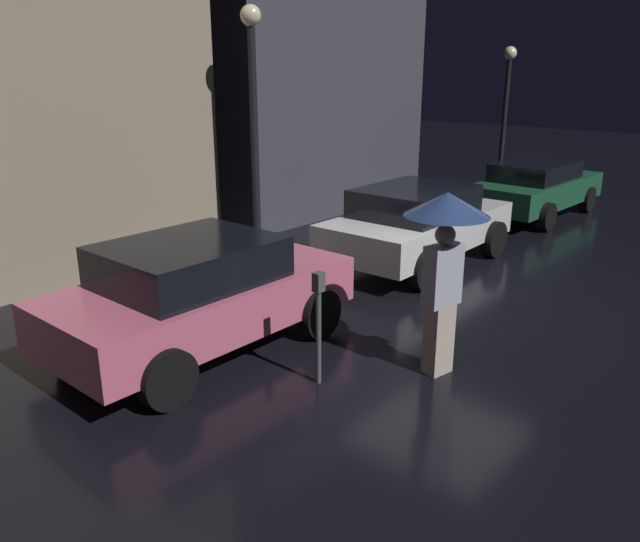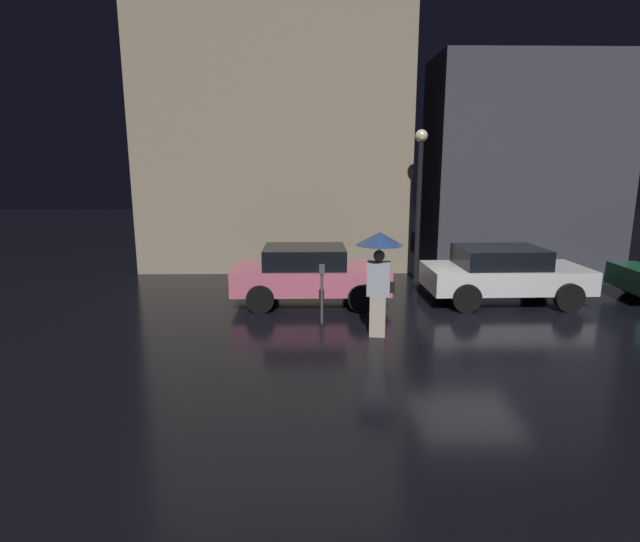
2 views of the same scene
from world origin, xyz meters
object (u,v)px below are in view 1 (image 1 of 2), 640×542
at_px(parked_car_white, 417,223).
at_px(parked_car_green, 536,187).
at_px(parked_car_pink, 199,292).
at_px(street_lamp_far, 506,96).
at_px(street_lamp_near, 253,101).
at_px(parking_meter, 319,316).
at_px(pedestrian_with_umbrella, 445,241).

distance_m(parked_car_white, parked_car_green, 5.20).
height_order(parked_car_pink, street_lamp_far, street_lamp_far).
bearing_deg(street_lamp_near, parking_meter, -125.66).
bearing_deg(parked_car_pink, parked_car_green, -0.93).
bearing_deg(street_lamp_near, parked_car_green, -19.95).
relative_size(parked_car_pink, parked_car_white, 0.97).
height_order(parking_meter, street_lamp_near, street_lamp_near).
distance_m(parked_car_green, parking_meter, 10.09).
bearing_deg(parked_car_pink, street_lamp_near, 35.93).
xyz_separation_m(parked_car_white, pedestrian_with_umbrella, (-3.61, -2.63, 0.87)).
bearing_deg(parked_car_white, pedestrian_with_umbrella, -145.10).
bearing_deg(pedestrian_with_umbrella, street_lamp_far, -146.49).
xyz_separation_m(parked_car_pink, street_lamp_far, (13.26, 2.28, 1.94)).
bearing_deg(pedestrian_with_umbrella, parking_meter, -27.20).
relative_size(parked_car_white, parked_car_green, 0.97).
height_order(parked_car_green, parking_meter, parking_meter).
xyz_separation_m(pedestrian_with_umbrella, street_lamp_near, (1.86, 5.08, 1.30)).
bearing_deg(pedestrian_with_umbrella, parked_car_green, -152.98).
height_order(parked_car_pink, parked_car_green, parked_car_pink).
height_order(parked_car_pink, street_lamp_near, street_lamp_near).
height_order(parked_car_pink, parking_meter, parked_car_pink).
bearing_deg(street_lamp_near, street_lamp_far, -0.76).
relative_size(pedestrian_with_umbrella, street_lamp_far, 0.54).
bearing_deg(pedestrian_with_umbrella, street_lamp_near, -99.30).
bearing_deg(parked_car_pink, parked_car_white, -0.73).
distance_m(parking_meter, street_lamp_far, 13.73).
distance_m(parked_car_white, street_lamp_near, 3.71).
relative_size(parked_car_pink, street_lamp_far, 0.97).
xyz_separation_m(parked_car_pink, pedestrian_with_umbrella, (1.43, -2.67, 0.86)).
distance_m(street_lamp_near, street_lamp_far, 9.98).
bearing_deg(parked_car_pink, parking_meter, -81.17).
bearing_deg(street_lamp_far, parked_car_green, -141.68).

